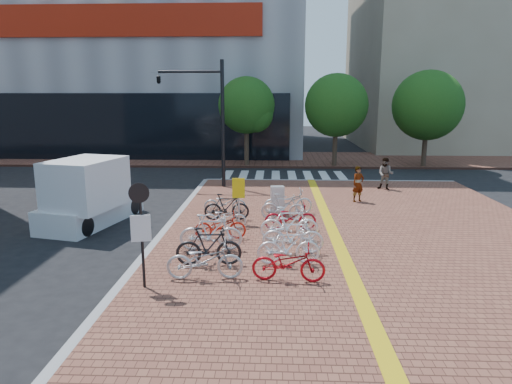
{
  "coord_description": "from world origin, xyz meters",
  "views": [
    {
      "loc": [
        -0.09,
        -13.54,
        4.88
      ],
      "look_at": [
        -0.77,
        3.2,
        1.3
      ],
      "focal_mm": 32.0,
      "sensor_mm": 36.0,
      "label": 1
    }
  ],
  "objects_px": {
    "bike_1": "(209,246)",
    "pedestrian_b": "(386,174)",
    "bike_6": "(225,203)",
    "pedestrian_a": "(358,184)",
    "bike_11": "(290,217)",
    "bike_9": "(293,236)",
    "bike_0": "(205,260)",
    "utility_box": "(277,200)",
    "bike_5": "(227,207)",
    "bike_12": "(284,207)",
    "bike_7": "(288,263)",
    "bike_8": "(289,246)",
    "bike_13": "(288,202)",
    "traffic_light_pole": "(193,100)",
    "yellow_sign": "(239,192)",
    "box_truck": "(89,192)",
    "bike_2": "(211,233)",
    "bike_4": "(224,217)",
    "bike_3": "(220,226)",
    "notice_sign": "(141,223)",
    "bike_10": "(289,224)"
  },
  "relations": [
    {
      "from": "bike_6",
      "to": "pedestrian_a",
      "type": "distance_m",
      "value": 6.23
    },
    {
      "from": "bike_9",
      "to": "notice_sign",
      "type": "xyz_separation_m",
      "value": [
        -3.81,
        -2.69,
        1.13
      ]
    },
    {
      "from": "bike_8",
      "to": "bike_9",
      "type": "distance_m",
      "value": 0.97
    },
    {
      "from": "bike_5",
      "to": "bike_8",
      "type": "distance_m",
      "value": 5.14
    },
    {
      "from": "bike_2",
      "to": "bike_4",
      "type": "bearing_deg",
      "value": -7.22
    },
    {
      "from": "bike_5",
      "to": "traffic_light_pole",
      "type": "bearing_deg",
      "value": 14.95
    },
    {
      "from": "bike_5",
      "to": "bike_12",
      "type": "height_order",
      "value": "bike_12"
    },
    {
      "from": "bike_2",
      "to": "bike_4",
      "type": "relative_size",
      "value": 1.21
    },
    {
      "from": "notice_sign",
      "to": "bike_7",
      "type": "bearing_deg",
      "value": 8.76
    },
    {
      "from": "bike_11",
      "to": "bike_7",
      "type": "bearing_deg",
      "value": 174.78
    },
    {
      "from": "bike_0",
      "to": "bike_11",
      "type": "relative_size",
      "value": 1.09
    },
    {
      "from": "bike_8",
      "to": "pedestrian_a",
      "type": "distance_m",
      "value": 8.64
    },
    {
      "from": "bike_5",
      "to": "bike_7",
      "type": "relative_size",
      "value": 0.91
    },
    {
      "from": "bike_12",
      "to": "bike_8",
      "type": "bearing_deg",
      "value": -170.91
    },
    {
      "from": "bike_12",
      "to": "utility_box",
      "type": "bearing_deg",
      "value": 21.94
    },
    {
      "from": "bike_4",
      "to": "bike_5",
      "type": "xyz_separation_m",
      "value": [
        -0.02,
        1.1,
        0.1
      ]
    },
    {
      "from": "bike_9",
      "to": "pedestrian_b",
      "type": "xyz_separation_m",
      "value": [
        5.07,
        9.77,
        0.26
      ]
    },
    {
      "from": "notice_sign",
      "to": "bike_9",
      "type": "bearing_deg",
      "value": 35.21
    },
    {
      "from": "bike_1",
      "to": "bike_11",
      "type": "relative_size",
      "value": 1.01
    },
    {
      "from": "bike_8",
      "to": "utility_box",
      "type": "distance_m",
      "value": 5.61
    },
    {
      "from": "bike_0",
      "to": "traffic_light_pole",
      "type": "relative_size",
      "value": 0.31
    },
    {
      "from": "bike_10",
      "to": "bike_11",
      "type": "xyz_separation_m",
      "value": [
        0.07,
        1.22,
        -0.1
      ]
    },
    {
      "from": "bike_0",
      "to": "bike_6",
      "type": "relative_size",
      "value": 1.16
    },
    {
      "from": "bike_6",
      "to": "notice_sign",
      "type": "distance_m",
      "value": 7.55
    },
    {
      "from": "bike_5",
      "to": "utility_box",
      "type": "xyz_separation_m",
      "value": [
        1.95,
        0.98,
        0.05
      ]
    },
    {
      "from": "bike_0",
      "to": "box_truck",
      "type": "distance_m",
      "value": 7.75
    },
    {
      "from": "bike_1",
      "to": "traffic_light_pole",
      "type": "distance_m",
      "value": 12.25
    },
    {
      "from": "bike_11",
      "to": "pedestrian_b",
      "type": "bearing_deg",
      "value": -37.35
    },
    {
      "from": "bike_1",
      "to": "bike_10",
      "type": "relative_size",
      "value": 0.96
    },
    {
      "from": "bike_5",
      "to": "bike_6",
      "type": "bearing_deg",
      "value": 4.98
    },
    {
      "from": "traffic_light_pole",
      "to": "box_truck",
      "type": "distance_m",
      "value": 8.07
    },
    {
      "from": "bike_2",
      "to": "bike_5",
      "type": "distance_m",
      "value": 3.54
    },
    {
      "from": "bike_13",
      "to": "bike_7",
      "type": "bearing_deg",
      "value": 170.31
    },
    {
      "from": "bike_12",
      "to": "traffic_light_pole",
      "type": "bearing_deg",
      "value": 42.82
    },
    {
      "from": "bike_9",
      "to": "bike_4",
      "type": "bearing_deg",
      "value": 44.99
    },
    {
      "from": "bike_1",
      "to": "pedestrian_b",
      "type": "distance_m",
      "value": 13.2
    },
    {
      "from": "bike_6",
      "to": "box_truck",
      "type": "xyz_separation_m",
      "value": [
        -5.1,
        -1.1,
        0.62
      ]
    },
    {
      "from": "box_truck",
      "to": "bike_3",
      "type": "bearing_deg",
      "value": -22.83
    },
    {
      "from": "pedestrian_b",
      "to": "bike_9",
      "type": "bearing_deg",
      "value": -91.52
    },
    {
      "from": "bike_8",
      "to": "notice_sign",
      "type": "xyz_separation_m",
      "value": [
        -3.66,
        -1.73,
        1.15
      ]
    },
    {
      "from": "bike_6",
      "to": "bike_11",
      "type": "xyz_separation_m",
      "value": [
        2.57,
        -2.21,
        0.03
      ]
    },
    {
      "from": "bike_2",
      "to": "pedestrian_a",
      "type": "distance_m",
      "value": 8.94
    },
    {
      "from": "pedestrian_b",
      "to": "bike_1",
      "type": "bearing_deg",
      "value": -98.57
    },
    {
      "from": "utility_box",
      "to": "bike_5",
      "type": "bearing_deg",
      "value": -153.31
    },
    {
      "from": "bike_0",
      "to": "bike_12",
      "type": "xyz_separation_m",
      "value": [
        2.15,
        5.76,
        -0.0
      ]
    },
    {
      "from": "bike_6",
      "to": "bike_13",
      "type": "distance_m",
      "value": 2.55
    },
    {
      "from": "bike_0",
      "to": "utility_box",
      "type": "height_order",
      "value": "utility_box"
    },
    {
      "from": "bike_0",
      "to": "bike_13",
      "type": "height_order",
      "value": "bike_0"
    },
    {
      "from": "bike_6",
      "to": "yellow_sign",
      "type": "bearing_deg",
      "value": -156.39
    },
    {
      "from": "bike_5",
      "to": "bike_6",
      "type": "relative_size",
      "value": 1.01
    }
  ]
}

